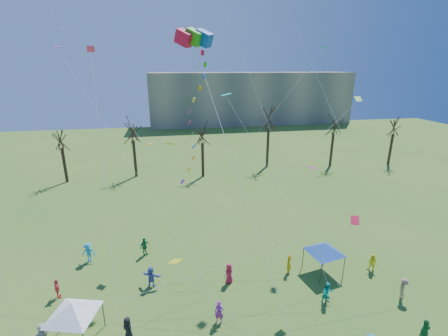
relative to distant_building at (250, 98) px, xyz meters
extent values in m
cube|color=gray|center=(0.00, 0.00, 0.00)|extent=(60.00, 14.00, 15.00)
cylinder|color=black|center=(-41.02, -46.03, -4.86)|extent=(0.44, 0.44, 5.29)
cylinder|color=black|center=(-30.91, -45.37, -4.57)|extent=(0.44, 0.44, 5.85)
cylinder|color=black|center=(-20.49, -47.40, -4.79)|extent=(0.44, 0.44, 5.41)
cylinder|color=black|center=(-8.88, -44.28, -4.07)|extent=(0.44, 0.44, 6.85)
cylinder|color=black|center=(2.12, -46.02, -4.58)|extent=(0.44, 0.44, 5.84)
cylinder|color=black|center=(12.94, -46.92, -4.78)|extent=(0.44, 0.44, 5.45)
cube|color=red|center=(-24.56, -74.73, 10.65)|extent=(1.18, 1.21, 1.14)
cube|color=green|center=(-24.01, -74.73, 10.65)|extent=(1.18, 1.21, 1.14)
cube|color=#0E49B9|center=(-23.45, -74.73, 10.65)|extent=(1.18, 1.21, 1.14)
cylinder|color=white|center=(-22.02, -80.10, 2.35)|extent=(0.02, 0.02, 18.90)
cylinder|color=#3F3F44|center=(-33.00, -75.40, -6.51)|extent=(0.08, 0.08, 1.98)
cylinder|color=#3F3F44|center=(-30.64, -76.06, -6.51)|extent=(0.08, 0.08, 1.98)
pyramid|color=white|center=(-32.15, -76.91, -5.10)|extent=(3.63, 3.63, 0.85)
cylinder|color=#3F3F44|center=(-14.43, -74.74, -6.55)|extent=(0.07, 0.07, 1.90)
cylinder|color=#3F3F44|center=(-12.13, -74.27, -6.55)|extent=(0.07, 0.07, 1.90)
cylinder|color=#3F3F44|center=(-14.90, -72.44, -6.55)|extent=(0.07, 0.07, 1.90)
cylinder|color=#3F3F44|center=(-12.59, -71.97, -6.55)|extent=(0.07, 0.07, 1.90)
pyramid|color=#214EA5|center=(-13.51, -73.36, -5.20)|extent=(3.54, 3.54, 0.81)
imported|color=#1B7F39|center=(-10.81, -81.23, -6.59)|extent=(1.16, 0.75, 1.83)
imported|color=silver|center=(-34.06, -77.02, -6.67)|extent=(1.55, 1.28, 1.67)
imported|color=black|center=(-28.96, -77.42, -6.68)|extent=(0.89, 0.95, 1.63)
imported|color=purple|center=(-23.05, -77.16, -6.65)|extent=(0.73, 0.62, 1.69)
imported|color=#0CB5AB|center=(-14.92, -76.78, -6.66)|extent=(0.87, 0.70, 1.68)
imported|color=#A08057|center=(-9.21, -77.48, -6.62)|extent=(1.24, 1.29, 1.76)
imported|color=#FC5456|center=(-34.56, -72.55, -6.71)|extent=(0.71, 1.00, 1.58)
imported|color=#5567B8|center=(-27.68, -72.51, -6.64)|extent=(1.66, 1.16, 1.72)
imported|color=#BA1739|center=(-21.55, -73.20, -6.66)|extent=(0.98, 0.92, 1.68)
imported|color=#ECA30C|center=(-16.39, -72.91, -6.67)|extent=(0.70, 0.71, 1.65)
imported|color=#FFFC1A|center=(-9.33, -74.05, -6.71)|extent=(0.94, 0.98, 1.59)
imported|color=#1A9AD6|center=(-33.27, -68.14, -6.59)|extent=(1.25, 0.82, 1.82)
imported|color=#1C8446|center=(-28.42, -68.02, -6.62)|extent=(1.04, 1.03, 1.76)
cylinder|color=white|center=(-34.25, -79.19, -0.86)|extent=(0.01, 0.01, 10.78)
cube|color=#EA2773|center=(-30.75, -69.17, 10.28)|extent=(0.64, 0.71, 0.38)
cylinder|color=white|center=(-29.73, -75.19, 2.04)|extent=(0.01, 0.01, 20.19)
cube|color=#C9D716|center=(-25.78, -79.57, -0.67)|extent=(0.88, 0.88, 0.28)
cylinder|color=white|center=(-23.35, -80.41, -3.43)|extent=(0.01, 0.01, 7.25)
cube|color=#1BCEB7|center=(-21.28, -70.50, 7.11)|extent=(0.78, 0.63, 0.19)
cylinder|color=white|center=(-18.05, -76.07, 0.46)|extent=(0.01, 0.01, 18.24)
cylinder|color=white|center=(-12.85, -72.83, 4.30)|extent=(0.01, 0.01, 26.90)
cube|color=red|center=(-13.47, -76.66, -0.94)|extent=(0.78, 0.82, 0.41)
cylinder|color=white|center=(-23.76, -76.84, -3.57)|extent=(0.01, 0.01, 21.16)
cube|color=#97EF38|center=(-8.89, -68.33, 6.36)|extent=(0.63, 0.70, 0.39)
cylinder|color=white|center=(-18.92, -72.87, 0.08)|extent=(0.01, 0.01, 25.16)
cube|color=purple|center=(-34.93, -62.14, 10.80)|extent=(0.92, 0.94, 0.18)
cylinder|color=white|center=(-28.99, -69.65, 2.30)|extent=(0.01, 0.01, 25.35)
cylinder|color=white|center=(-17.99, -69.01, 5.85)|extent=(0.01, 0.01, 28.99)
cube|color=#DE258C|center=(-15.36, -73.49, 1.94)|extent=(0.80, 0.71, 0.18)
cylinder|color=white|center=(-12.28, -75.49, -2.13)|extent=(0.01, 0.01, 10.66)
cube|color=#D8EE19|center=(-25.63, -72.85, 4.08)|extent=(0.66, 0.72, 0.25)
cylinder|color=white|center=(-30.09, -72.70, -1.06)|extent=(0.01, 0.01, 13.32)
cube|color=#1792B0|center=(-10.61, -64.31, 10.86)|extent=(0.66, 0.73, 0.15)
cylinder|color=white|center=(-19.14, -68.41, 2.33)|extent=(0.01, 0.01, 25.22)
cylinder|color=white|center=(-27.43, -71.52, 3.75)|extent=(0.01, 0.01, 23.01)
cube|color=yellow|center=(-27.40, -66.20, 2.57)|extent=(0.87, 0.79, 0.20)
cylinder|color=white|center=(-21.90, -69.56, -1.82)|extent=(0.01, 0.01, 15.38)
camera|label=1|loc=(-25.87, -93.89, 9.10)|focal=25.00mm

